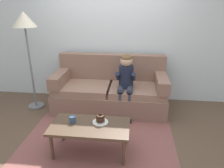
{
  "coord_description": "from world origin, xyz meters",
  "views": [
    {
      "loc": [
        0.49,
        -2.82,
        1.93
      ],
      "look_at": [
        0.12,
        0.45,
        0.65
      ],
      "focal_mm": 33.67,
      "sensor_mm": 36.0,
      "label": 1
    }
  ],
  "objects_px": {
    "couch": "(110,91)",
    "person_child": "(126,79)",
    "mug": "(73,119)",
    "floor_lamp": "(25,27)",
    "coffee_table": "(90,128)",
    "donut": "(100,120)"
  },
  "relations": [
    {
      "from": "couch",
      "to": "person_child",
      "type": "relative_size",
      "value": 1.88
    },
    {
      "from": "mug",
      "to": "person_child",
      "type": "bearing_deg",
      "value": 59.22
    },
    {
      "from": "couch",
      "to": "person_child",
      "type": "bearing_deg",
      "value": -35.6
    },
    {
      "from": "coffee_table",
      "to": "floor_lamp",
      "type": "distance_m",
      "value": 2.16
    },
    {
      "from": "coffee_table",
      "to": "mug",
      "type": "distance_m",
      "value": 0.26
    },
    {
      "from": "couch",
      "to": "coffee_table",
      "type": "height_order",
      "value": "couch"
    },
    {
      "from": "donut",
      "to": "floor_lamp",
      "type": "height_order",
      "value": "floor_lamp"
    },
    {
      "from": "person_child",
      "to": "floor_lamp",
      "type": "relative_size",
      "value": 0.61
    },
    {
      "from": "couch",
      "to": "donut",
      "type": "relative_size",
      "value": 17.22
    },
    {
      "from": "coffee_table",
      "to": "person_child",
      "type": "bearing_deg",
      "value": 70.24
    },
    {
      "from": "couch",
      "to": "floor_lamp",
      "type": "relative_size",
      "value": 1.15
    },
    {
      "from": "person_child",
      "to": "couch",
      "type": "bearing_deg",
      "value": 144.4
    },
    {
      "from": "donut",
      "to": "floor_lamp",
      "type": "distance_m",
      "value": 2.16
    },
    {
      "from": "person_child",
      "to": "floor_lamp",
      "type": "distance_m",
      "value": 1.97
    },
    {
      "from": "couch",
      "to": "floor_lamp",
      "type": "bearing_deg",
      "value": -174.89
    },
    {
      "from": "mug",
      "to": "donut",
      "type": "bearing_deg",
      "value": 5.32
    },
    {
      "from": "coffee_table",
      "to": "mug",
      "type": "height_order",
      "value": "mug"
    },
    {
      "from": "person_child",
      "to": "floor_lamp",
      "type": "xyz_separation_m",
      "value": [
        -1.77,
        0.08,
        0.87
      ]
    },
    {
      "from": "mug",
      "to": "floor_lamp",
      "type": "xyz_separation_m",
      "value": [
        -1.12,
        1.17,
        1.07
      ]
    },
    {
      "from": "couch",
      "to": "coffee_table",
      "type": "bearing_deg",
      "value": -94.7
    },
    {
      "from": "floor_lamp",
      "to": "coffee_table",
      "type": "bearing_deg",
      "value": -41.92
    },
    {
      "from": "person_child",
      "to": "donut",
      "type": "distance_m",
      "value": 1.11
    }
  ]
}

